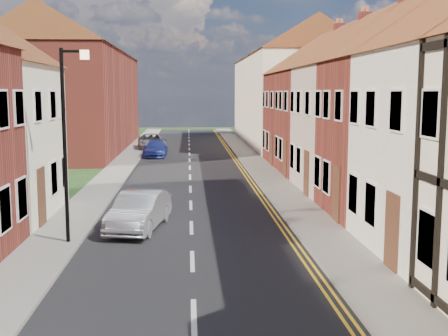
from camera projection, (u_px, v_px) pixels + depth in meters
name	position (u px, v px, depth m)	size (l,w,h in m)	color
road	(190.00, 189.00, 27.86)	(7.00, 90.00, 0.02)	black
pavement_left	(101.00, 189.00, 27.57)	(1.80, 90.00, 0.12)	gray
pavement_right	(278.00, 187.00, 28.13)	(1.80, 90.00, 0.12)	gray
cottage_r_cream_mid	(434.00, 101.00, 21.42)	(8.30, 5.20, 9.00)	maroon
cottage_r_pink	(385.00, 99.00, 26.76)	(8.30, 6.00, 9.00)	beige
cottage_r_white_far	(352.00, 98.00, 32.10)	(8.30, 5.20, 9.00)	maroon
cottage_r_cream_far	(329.00, 97.00, 37.44)	(8.30, 6.00, 9.00)	maroon
block_right_far	(288.00, 87.00, 52.46)	(8.30, 24.20, 10.50)	#ECE1C6
block_left_far	(76.00, 86.00, 46.34)	(8.30, 24.20, 10.50)	maroon
lamppost	(67.00, 133.00, 17.25)	(0.88, 0.15, 6.00)	black
car_mid	(139.00, 211.00, 19.67)	(1.41, 4.05, 1.34)	#A0A2A8
car_far	(156.00, 149.00, 42.01)	(1.65, 4.05, 1.18)	navy
car_distant	(151.00, 142.00, 47.35)	(2.18, 4.73, 1.31)	#919298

